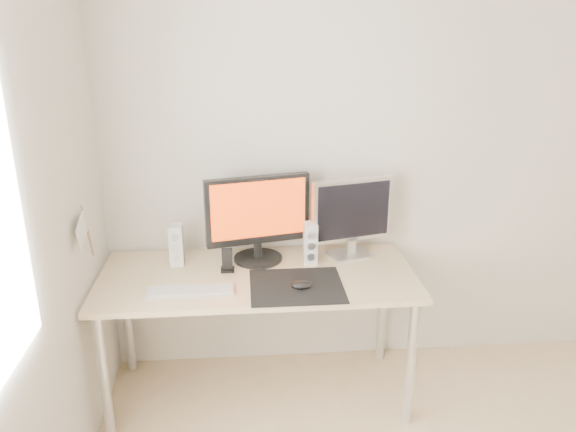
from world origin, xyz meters
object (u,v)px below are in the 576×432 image
mouse (301,285)px  second_monitor (352,214)px  main_monitor (258,216)px  speaker_left (176,245)px  speaker_right (310,243)px  keyboard (191,291)px  phone_dock (227,264)px  desk (258,288)px

mouse → second_monitor: (0.31, 0.37, 0.22)m
main_monitor → speaker_left: main_monitor is taller
main_monitor → speaker_right: (0.27, -0.05, -0.14)m
main_monitor → keyboard: (-0.33, -0.34, -0.25)m
mouse → speaker_left: bearing=151.7°
mouse → speaker_left: speaker_left is taller
mouse → phone_dock: bearing=146.9°
desk → speaker_left: (-0.42, 0.15, 0.19)m
desk → keyboard: 0.38m
second_monitor → desk: bearing=-159.9°
speaker_right → mouse: bearing=-104.5°
mouse → desk: bearing=137.7°
main_monitor → phone_dock: (-0.16, -0.12, -0.22)m
speaker_left → mouse: bearing=-28.3°
mouse → desk: size_ratio=0.06×
desk → main_monitor: (0.01, 0.17, 0.33)m
mouse → speaker_right: (0.08, 0.30, 0.09)m
main_monitor → speaker_left: bearing=-177.6°
phone_dock → mouse: bearing=-33.1°
mouse → phone_dock: size_ratio=0.81×
keyboard → phone_dock: bearing=52.4°
second_monitor → phone_dock: second_monitor is taller
desk → keyboard: bearing=-151.5°
desk → second_monitor: bearing=20.1°
desk → second_monitor: 0.63m
desk → keyboard: (-0.32, -0.17, 0.09)m
mouse → desk: (-0.20, 0.19, -0.10)m
desk → speaker_left: size_ratio=7.26×
keyboard → second_monitor: bearing=23.5°
main_monitor → speaker_left: (-0.43, -0.02, -0.14)m
mouse → phone_dock: phone_dock is taller
main_monitor → speaker_left: 0.45m
main_monitor → keyboard: 0.54m
phone_dock → speaker_right: bearing=9.5°
mouse → phone_dock: (-0.36, 0.23, 0.02)m
speaker_right → phone_dock: size_ratio=1.76×
desk → main_monitor: bearing=86.0°
mouse → speaker_left: size_ratio=0.46×
keyboard → speaker_left: bearing=106.2°
second_monitor → speaker_right: bearing=-163.2°
mouse → keyboard: mouse is taller
speaker_left → main_monitor: bearing=2.4°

